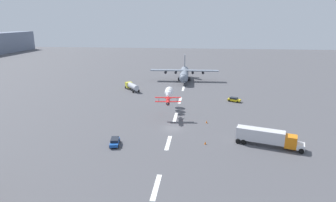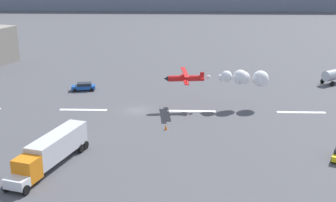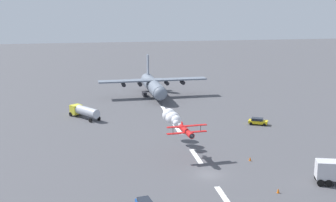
{
  "view_description": "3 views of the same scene",
  "coord_description": "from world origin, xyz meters",
  "px_view_note": "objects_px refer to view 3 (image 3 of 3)",
  "views": [
    {
      "loc": [
        -69.3,
        -6.79,
        26.92
      ],
      "look_at": [
        8.1,
        2.04,
        5.05
      ],
      "focal_mm": 30.84,
      "sensor_mm": 36.0,
      "label": 1
    },
    {
      "loc": [
        7.74,
        -71.96,
        24.04
      ],
      "look_at": [
        5.3,
        -3.86,
        2.91
      ],
      "focal_mm": 48.7,
      "sensor_mm": 36.0,
      "label": 2
    },
    {
      "loc": [
        -71.17,
        18.82,
        28.91
      ],
      "look_at": [
        39.74,
        0.0,
        3.49
      ],
      "focal_mm": 50.99,
      "sensor_mm": 36.0,
      "label": 3
    }
  ],
  "objects_px": {
    "stunt_biplane_red": "(173,119)",
    "fuel_tanker_truck": "(84,111)",
    "traffic_cone_far": "(250,159)",
    "cargo_transport_plane": "(154,86)",
    "traffic_cone_near": "(278,191)",
    "followme_car_yellow": "(258,121)"
  },
  "relations": [
    {
      "from": "stunt_biplane_red",
      "to": "fuel_tanker_truck",
      "type": "bearing_deg",
      "value": 36.88
    },
    {
      "from": "stunt_biplane_red",
      "to": "traffic_cone_far",
      "type": "xyz_separation_m",
      "value": [
        -11.75,
        -11.65,
        -4.71
      ]
    },
    {
      "from": "stunt_biplane_red",
      "to": "followme_car_yellow",
      "type": "relative_size",
      "value": 3.86
    },
    {
      "from": "cargo_transport_plane",
      "to": "fuel_tanker_truck",
      "type": "bearing_deg",
      "value": 136.74
    },
    {
      "from": "followme_car_yellow",
      "to": "traffic_cone_near",
      "type": "xyz_separation_m",
      "value": [
        -36.61,
        10.18,
        -0.44
      ]
    },
    {
      "from": "stunt_biplane_red",
      "to": "traffic_cone_far",
      "type": "relative_size",
      "value": 23.61
    },
    {
      "from": "followme_car_yellow",
      "to": "traffic_cone_far",
      "type": "distance_m",
      "value": 24.55
    },
    {
      "from": "fuel_tanker_truck",
      "to": "traffic_cone_near",
      "type": "bearing_deg",
      "value": -149.82
    },
    {
      "from": "stunt_biplane_red",
      "to": "traffic_cone_near",
      "type": "xyz_separation_m",
      "value": [
        -25.8,
        -11.13,
        -4.71
      ]
    },
    {
      "from": "traffic_cone_far",
      "to": "stunt_biplane_red",
      "type": "bearing_deg",
      "value": 44.75
    },
    {
      "from": "followme_car_yellow",
      "to": "traffic_cone_near",
      "type": "distance_m",
      "value": 38.0
    },
    {
      "from": "cargo_transport_plane",
      "to": "fuel_tanker_truck",
      "type": "distance_m",
      "value": 28.44
    },
    {
      "from": "fuel_tanker_truck",
      "to": "traffic_cone_near",
      "type": "relative_size",
      "value": 11.93
    },
    {
      "from": "stunt_biplane_red",
      "to": "followme_car_yellow",
      "type": "distance_m",
      "value": 24.27
    },
    {
      "from": "cargo_transport_plane",
      "to": "traffic_cone_near",
      "type": "xyz_separation_m",
      "value": [
        -69.47,
        -8.92,
        -2.9
      ]
    },
    {
      "from": "cargo_transport_plane",
      "to": "followme_car_yellow",
      "type": "relative_size",
      "value": 6.79
    },
    {
      "from": "followme_car_yellow",
      "to": "traffic_cone_near",
      "type": "relative_size",
      "value": 6.11
    },
    {
      "from": "cargo_transport_plane",
      "to": "stunt_biplane_red",
      "type": "relative_size",
      "value": 1.76
    },
    {
      "from": "cargo_transport_plane",
      "to": "traffic_cone_far",
      "type": "height_order",
      "value": "cargo_transport_plane"
    },
    {
      "from": "traffic_cone_far",
      "to": "cargo_transport_plane",
      "type": "bearing_deg",
      "value": 9.67
    },
    {
      "from": "cargo_transport_plane",
      "to": "fuel_tanker_truck",
      "type": "xyz_separation_m",
      "value": [
        -20.68,
        19.46,
        -1.53
      ]
    },
    {
      "from": "cargo_transport_plane",
      "to": "stunt_biplane_red",
      "type": "xyz_separation_m",
      "value": [
        -43.68,
        2.21,
        1.8
      ]
    }
  ]
}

